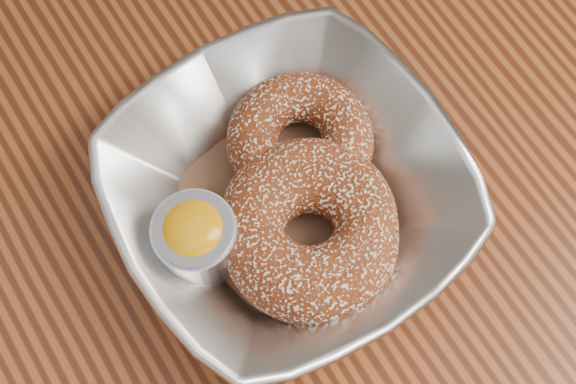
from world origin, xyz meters
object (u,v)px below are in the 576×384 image
serving_bowl (288,195)px  ramekin (196,239)px  donut_extra (309,222)px  table (194,283)px  donut_back (300,140)px  donut_front (310,237)px

serving_bowl → ramekin: size_ratio=4.03×
donut_extra → table: bearing=150.8°
table → serving_bowl: serving_bowl is taller
donut_extra → ramekin: 0.07m
serving_bowl → donut_back: size_ratio=2.27×
table → donut_front: donut_front is taller
table → donut_extra: bearing=-29.2°
table → ramekin: 0.14m
table → serving_bowl: size_ratio=5.71×
donut_front → donut_extra: size_ratio=0.99×
donut_front → ramekin: size_ratio=2.03×
table → donut_front: 0.15m
table → donut_extra: (0.07, -0.04, 0.13)m
donut_back → donut_front: donut_front is taller
donut_front → table: bearing=144.3°
serving_bowl → donut_front: size_ratio=1.99×
serving_bowl → donut_back: 0.04m
table → donut_extra: size_ratio=11.23×
serving_bowl → donut_front: (-0.00, -0.03, 0.00)m
table → donut_back: size_ratio=12.99×
donut_back → donut_front: bearing=-117.3°
donut_front → donut_extra: bearing=61.7°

